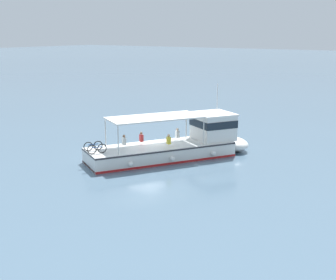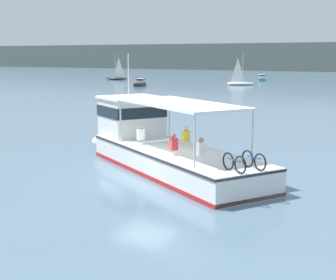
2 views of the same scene
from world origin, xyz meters
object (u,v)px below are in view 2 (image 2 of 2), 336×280
object	(u,v)px
motorboat_off_bow	(125,106)
motorboat_far_left	(140,83)
sailboat_near_starboard	(240,82)
motorboat_off_stern	(262,78)
sailboat_horizon_east	(117,77)
ferry_main	(157,145)

from	to	relation	value
motorboat_off_bow	motorboat_far_left	size ratio (longest dim) A/B	0.99
sailboat_near_starboard	motorboat_off_stern	world-z (taller)	sailboat_near_starboard
motorboat_far_left	sailboat_near_starboard	bearing A→B (deg)	38.04
motorboat_off_bow	motorboat_far_left	bearing A→B (deg)	121.02
motorboat_off_bow	sailboat_horizon_east	bearing A→B (deg)	126.64
sailboat_near_starboard	motorboat_off_bow	world-z (taller)	sailboat_near_starboard
ferry_main	motorboat_off_stern	world-z (taller)	ferry_main
ferry_main	motorboat_far_left	xyz separation A→B (m)	(-33.74, 50.02, -0.47)
motorboat_off_stern	motorboat_off_bow	size ratio (longest dim) A/B	1.01
motorboat_off_stern	motorboat_far_left	world-z (taller)	same
ferry_main	motorboat_off_stern	bearing A→B (deg)	105.86
motorboat_off_bow	motorboat_off_stern	bearing A→B (deg)	97.10
sailboat_near_starboard	sailboat_horizon_east	xyz separation A→B (m)	(-29.15, 3.91, 0.00)
motorboat_off_stern	sailboat_near_starboard	bearing A→B (deg)	-83.70
ferry_main	motorboat_far_left	distance (m)	60.34
motorboat_off_stern	motorboat_off_bow	distance (m)	59.19
sailboat_near_starboard	sailboat_horizon_east	world-z (taller)	same
sailboat_near_starboard	motorboat_off_bow	distance (m)	43.11
motorboat_off_bow	motorboat_far_left	world-z (taller)	same
sailboat_near_starboard	motorboat_off_stern	bearing A→B (deg)	96.30
sailboat_near_starboard	motorboat_far_left	bearing A→B (deg)	-141.96
sailboat_horizon_east	sailboat_near_starboard	bearing A→B (deg)	-7.65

